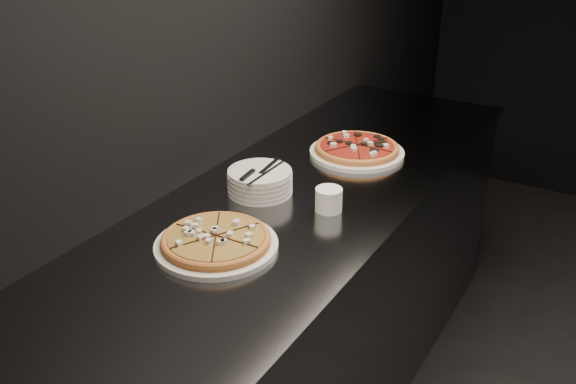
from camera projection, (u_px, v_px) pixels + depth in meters
The scene contains 7 objects.
wall_left at pixel (205, 34), 2.10m from camera, with size 0.02×5.00×2.80m, color black.
counter at pixel (301, 303), 2.35m from camera, with size 0.74×2.44×0.92m.
pizza_mushroom at pixel (216, 241), 1.80m from camera, with size 0.35×0.35×0.04m.
pizza_tomato at pixel (357, 149), 2.41m from camera, with size 0.36×0.36×0.04m.
plate_stack at pixel (260, 181), 2.12m from camera, with size 0.21×0.21×0.08m.
cutlery at pixel (259, 172), 2.08m from camera, with size 0.08×0.23×0.01m.
ramekin at pixel (329, 199), 2.00m from camera, with size 0.08×0.08×0.07m.
Camera 1 is at (-1.18, -1.68, 1.85)m, focal length 40.00 mm.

